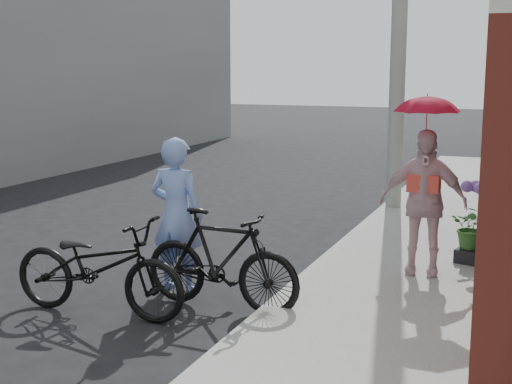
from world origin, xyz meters
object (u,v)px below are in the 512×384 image
Objects in this scene: kimono_woman at (423,202)px; utility_pole at (399,18)px; officer at (177,215)px; bike_left at (98,267)px; bike_right at (221,260)px; planter at (471,256)px.

utility_pole is at bearing 100.70° from kimono_woman.
officer is 1.20m from bike_left.
bike_right is 3.55m from planter.
kimono_woman is at bearing -126.85° from planter.
planter is at bearing -49.17° from bike_left.
utility_pole is 20.20× the size of planter.
officer is at bearing -156.08° from kimono_woman.
officer is 5.36× the size of planter.
officer is 0.90× the size of bike_left.
kimono_woman is (1.16, -4.14, -2.48)m from utility_pole.
utility_pole is at bearing 116.48° from planter.
utility_pole is at bearing -17.13° from bike_left.
bike_right is 5.39× the size of planter.
bike_right is 2.68m from kimono_woman.
bike_left is 3.97m from kimono_woman.
officer reaches higher than bike_right.
bike_left is at bearing 72.55° from officer.
bike_right is at bearing -60.73° from bike_left.
bike_right is (0.75, -0.39, -0.37)m from officer.
kimono_woman is 5.19× the size of planter.
utility_pole is 6.33m from officer.
officer is 3.02m from kimono_woman.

